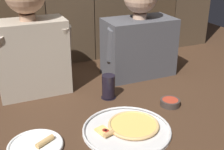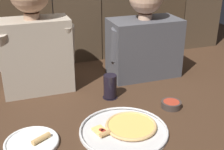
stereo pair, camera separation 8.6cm
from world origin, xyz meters
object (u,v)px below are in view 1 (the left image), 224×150
(drinking_glass, at_px, (108,87))
(diner_left, at_px, (30,37))
(diner_right, at_px, (139,33))
(dinner_plate, at_px, (36,146))
(dipping_bowl, at_px, (170,102))
(pizza_tray, at_px, (129,128))

(drinking_glass, bearing_deg, diner_left, 146.86)
(diner_right, bearing_deg, dinner_plate, -145.26)
(diner_left, relative_size, diner_right, 1.09)
(dinner_plate, relative_size, diner_right, 0.38)
(dinner_plate, distance_m, diner_right, 0.90)
(dipping_bowl, distance_m, diner_left, 0.77)
(diner_left, bearing_deg, drinking_glass, -33.14)
(pizza_tray, distance_m, dinner_plate, 0.39)
(drinking_glass, distance_m, dipping_bowl, 0.32)
(dinner_plate, height_order, diner_left, diner_left)
(drinking_glass, bearing_deg, dipping_bowl, -38.65)
(dipping_bowl, xyz_separation_m, diner_right, (0.04, 0.42, 0.24))
(pizza_tray, distance_m, drinking_glass, 0.32)
(dinner_plate, distance_m, drinking_glass, 0.51)
(dinner_plate, distance_m, diner_left, 0.58)
(pizza_tray, bearing_deg, diner_left, 119.49)
(diner_left, bearing_deg, diner_right, 0.01)
(pizza_tray, xyz_separation_m, dipping_bowl, (0.28, 0.11, 0.01))
(dipping_bowl, height_order, diner_left, diner_left)
(pizza_tray, relative_size, drinking_glass, 3.01)
(dinner_plate, xyz_separation_m, diner_right, (0.71, 0.49, 0.25))
(diner_left, distance_m, diner_right, 0.62)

